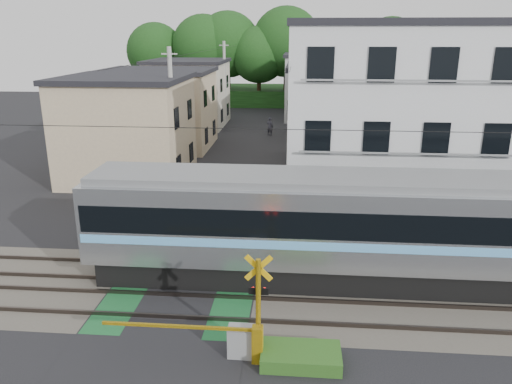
# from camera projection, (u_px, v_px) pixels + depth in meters

# --- Properties ---
(ground) EXTENTS (120.00, 120.00, 0.00)m
(ground) POSITION_uv_depth(u_px,v_px,m) (183.00, 289.00, 17.77)
(ground) COLOR black
(track_bed) EXTENTS (120.00, 120.00, 0.14)m
(track_bed) POSITION_uv_depth(u_px,v_px,m) (183.00, 288.00, 17.76)
(track_bed) COLOR #47423A
(track_bed) RESTS_ON ground
(crossing_signal_near) EXTENTS (4.74, 0.65, 3.09)m
(crossing_signal_near) POSITION_uv_depth(u_px,v_px,m) (243.00, 335.00, 13.88)
(crossing_signal_near) COLOR #E7AF0C
(crossing_signal_near) RESTS_ON ground
(crossing_signal_far) EXTENTS (4.74, 0.65, 3.09)m
(crossing_signal_far) POSITION_uv_depth(u_px,v_px,m) (142.00, 230.00, 21.23)
(crossing_signal_far) COLOR #E7AF0C
(crossing_signal_far) RESTS_ON ground
(apartment_block) EXTENTS (10.20, 8.36, 9.30)m
(apartment_block) POSITION_uv_depth(u_px,v_px,m) (390.00, 119.00, 24.67)
(apartment_block) COLOR silver
(apartment_block) RESTS_ON ground
(houses_row) EXTENTS (22.07, 31.35, 6.80)m
(houses_row) POSITION_uv_depth(u_px,v_px,m) (254.00, 102.00, 41.36)
(houses_row) COLOR #C8B18D
(houses_row) RESTS_ON ground
(tree_hill) EXTENTS (40.00, 12.52, 11.86)m
(tree_hill) POSITION_uv_depth(u_px,v_px,m) (269.00, 59.00, 61.40)
(tree_hill) COLOR #1A4216
(tree_hill) RESTS_ON ground
(catenary) EXTENTS (60.00, 5.04, 7.00)m
(catenary) POSITION_uv_depth(u_px,v_px,m) (359.00, 195.00, 16.19)
(catenary) COLOR #2D2D33
(catenary) RESTS_ON ground
(utility_poles) EXTENTS (7.90, 42.00, 8.00)m
(utility_poles) POSITION_uv_depth(u_px,v_px,m) (234.00, 96.00, 38.45)
(utility_poles) COLOR #A5A5A0
(utility_poles) RESTS_ON ground
(pedestrian) EXTENTS (0.68, 0.56, 1.61)m
(pedestrian) POSITION_uv_depth(u_px,v_px,m) (270.00, 126.00, 44.38)
(pedestrian) COLOR #33323F
(pedestrian) RESTS_ON ground
(weed_patches) EXTENTS (10.25, 8.80, 0.40)m
(weed_patches) POSITION_uv_depth(u_px,v_px,m) (231.00, 288.00, 17.49)
(weed_patches) COLOR #2D5E1E
(weed_patches) RESTS_ON ground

